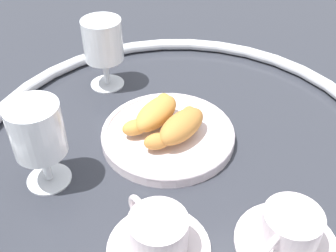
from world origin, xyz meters
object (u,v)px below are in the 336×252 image
croissant_large (179,128)px  juice_glass_left (37,132)px  coffee_cup_far (289,233)px  juice_glass_right (103,44)px  coffee_cup_near (158,236)px  pastry_plate (168,134)px  croissant_small (155,113)px

croissant_large → juice_glass_left: 0.22m
coffee_cup_far → juice_glass_right: (-0.06, 0.47, 0.07)m
croissant_large → coffee_cup_far: (0.03, -0.24, -0.01)m
coffee_cup_far → coffee_cup_near: bearing=153.1°
pastry_plate → croissant_large: (0.01, -0.02, 0.03)m
pastry_plate → coffee_cup_near: coffee_cup_near is taller
pastry_plate → juice_glass_left: (-0.21, 0.01, 0.08)m
coffee_cup_near → coffee_cup_far: (0.15, -0.08, 0.00)m
pastry_plate → coffee_cup_near: (-0.12, -0.18, 0.01)m
croissant_small → juice_glass_right: size_ratio=0.88×
coffee_cup_near → juice_glass_left: (-0.09, 0.19, 0.07)m
juice_glass_right → juice_glass_left: bearing=-131.2°
juice_glass_left → juice_glass_right: 0.27m
croissant_small → coffee_cup_near: (-0.11, -0.21, -0.01)m
pastry_plate → juice_glass_right: juice_glass_right is taller
pastry_plate → croissant_large: size_ratio=1.79×
croissant_small → coffee_cup_far: size_ratio=0.90×
croissant_large → croissant_small: (-0.02, 0.05, 0.00)m
juice_glass_left → juice_glass_right: (0.18, 0.21, -0.00)m
juice_glass_right → coffee_cup_near: bearing=-102.8°
coffee_cup_far → juice_glass_left: 0.36m
croissant_large → juice_glass_left: juice_glass_left is taller
croissant_small → coffee_cup_far: 0.29m
croissant_large → croissant_small: bearing=107.9°
juice_glass_right → pastry_plate: bearing=-83.0°
juice_glass_left → coffee_cup_far: bearing=-48.0°
croissant_large → coffee_cup_far: 0.24m
juice_glass_left → croissant_large: bearing=-7.8°
croissant_large → juice_glass_right: juice_glass_right is taller
croissant_large → coffee_cup_near: bearing=-127.3°
croissant_small → juice_glass_left: size_ratio=0.88×
pastry_plate → juice_glass_left: size_ratio=1.62×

